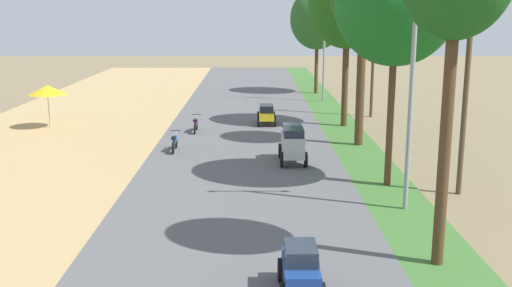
% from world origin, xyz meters
% --- Properties ---
extents(vendor_umbrella, '(2.20, 2.20, 2.52)m').
position_xyz_m(vendor_umbrella, '(-11.52, 32.17, 2.31)').
color(vendor_umbrella, '#99999E').
rests_on(vendor_umbrella, dirt_shoulder).
extents(median_tree_second, '(4.60, 4.60, 9.37)m').
position_xyz_m(median_tree_second, '(5.83, 20.25, 7.08)').
color(median_tree_second, '#4C351E').
rests_on(median_tree_second, median_strip).
extents(median_tree_third, '(3.24, 3.24, 8.78)m').
position_xyz_m(median_tree_third, '(5.92, 27.52, 7.13)').
color(median_tree_third, '#4C351E').
rests_on(median_tree_third, median_strip).
extents(median_tree_fourth, '(4.60, 4.60, 9.78)m').
position_xyz_m(median_tree_fourth, '(5.94, 32.75, 7.21)').
color(median_tree_fourth, '#4C351E').
rests_on(median_tree_fourth, median_strip).
extents(median_tree_fifth, '(4.45, 4.45, 8.62)m').
position_xyz_m(median_tree_fifth, '(5.74, 47.26, 6.16)').
color(median_tree_fifth, '#4C351E').
rests_on(median_tree_fifth, median_strip).
extents(streetlamp_near, '(3.16, 0.20, 7.71)m').
position_xyz_m(streetlamp_near, '(5.80, 17.25, 4.51)').
color(streetlamp_near, gray).
rests_on(streetlamp_near, median_strip).
extents(streetlamp_mid, '(3.16, 0.20, 8.20)m').
position_xyz_m(streetlamp_mid, '(5.80, 42.54, 4.76)').
color(streetlamp_mid, gray).
rests_on(streetlamp_mid, median_strip).
extents(utility_pole_near, '(1.80, 0.20, 9.24)m').
position_xyz_m(utility_pole_near, '(8.22, 36.14, 4.81)').
color(utility_pole_near, brown).
rests_on(utility_pole_near, ground).
extents(utility_pole_far, '(1.80, 0.20, 8.30)m').
position_xyz_m(utility_pole_far, '(8.32, 19.16, 4.34)').
color(utility_pole_far, brown).
rests_on(utility_pole_far, ground).
extents(car_hatchback_blue, '(1.04, 2.00, 1.23)m').
position_xyz_m(car_hatchback_blue, '(1.63, 10.79, 0.75)').
color(car_hatchback_blue, navy).
rests_on(car_hatchback_blue, road_strip).
extents(car_van_silver, '(1.19, 2.41, 1.67)m').
position_xyz_m(car_van_silver, '(2.27, 23.76, 1.02)').
color(car_van_silver, '#B7BCC1').
rests_on(car_van_silver, road_strip).
extents(car_sedan_yellow, '(1.10, 2.26, 1.19)m').
position_xyz_m(car_sedan_yellow, '(1.29, 33.18, 0.74)').
color(car_sedan_yellow, gold).
rests_on(car_sedan_yellow, road_strip).
extents(motorbike_ahead_second, '(0.54, 1.80, 0.94)m').
position_xyz_m(motorbike_ahead_second, '(-3.38, 26.10, 0.57)').
color(motorbike_ahead_second, black).
rests_on(motorbike_ahead_second, road_strip).
extents(motorbike_ahead_third, '(0.54, 1.80, 0.94)m').
position_xyz_m(motorbike_ahead_third, '(-2.78, 30.87, 0.57)').
color(motorbike_ahead_third, black).
rests_on(motorbike_ahead_third, road_strip).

